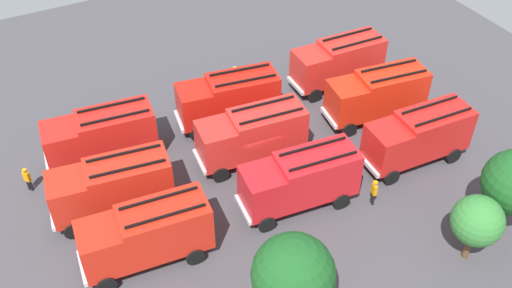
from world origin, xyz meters
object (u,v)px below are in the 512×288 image
at_px(fire_truck_7, 300,179).
at_px(fire_truck_8, 146,234).
at_px(fire_truck_4, 252,134).
at_px(tree_1, 477,221).
at_px(fire_truck_3, 377,94).
at_px(firefighter_0, 294,161).
at_px(fire_truck_2, 101,135).
at_px(fire_truck_0, 338,61).
at_px(fire_truck_1, 229,98).
at_px(traffic_cone_0, 121,233).
at_px(firefighter_2, 235,76).
at_px(tree_2, 293,275).
at_px(firefighter_3, 27,178).
at_px(fire_truck_5, 112,186).
at_px(fire_truck_6, 418,135).
at_px(firefighter_1, 374,191).

distance_m(fire_truck_7, fire_truck_8, 9.50).
relative_size(fire_truck_4, tree_1, 1.69).
height_order(fire_truck_3, firefighter_0, fire_truck_3).
bearing_deg(fire_truck_2, fire_truck_8, 95.45).
bearing_deg(fire_truck_0, fire_truck_1, 4.42).
relative_size(fire_truck_3, traffic_cone_0, 10.49).
bearing_deg(tree_1, traffic_cone_0, -31.98).
height_order(fire_truck_0, fire_truck_7, same).
relative_size(firefighter_2, tree_2, 0.30).
bearing_deg(tree_2, fire_truck_0, -129.89).
xyz_separation_m(firefighter_3, tree_1, (-20.55, 16.80, 1.98)).
distance_m(fire_truck_1, firefighter_0, 6.89).
bearing_deg(fire_truck_4, traffic_cone_0, 19.86).
bearing_deg(firefighter_0, firefighter_2, -155.59).
distance_m(firefighter_0, tree_2, 11.76).
bearing_deg(tree_2, fire_truck_3, -139.67).
distance_m(firefighter_2, tree_1, 21.29).
bearing_deg(fire_truck_7, fire_truck_2, -39.64).
distance_m(fire_truck_2, fire_truck_5, 4.89).
distance_m(fire_truck_5, fire_truck_6, 19.48).
relative_size(fire_truck_0, fire_truck_4, 0.98).
relative_size(fire_truck_6, firefighter_2, 4.00).
relative_size(firefighter_1, firefighter_3, 1.05).
distance_m(fire_truck_3, fire_truck_4, 9.86).
bearing_deg(fire_truck_2, firefighter_2, -156.15).
relative_size(fire_truck_2, tree_2, 1.20).
xyz_separation_m(fire_truck_1, fire_truck_5, (9.84, 4.65, 0.00)).
distance_m(fire_truck_5, firefighter_3, 6.18).
height_order(fire_truck_7, tree_1, tree_1).
distance_m(fire_truck_3, firefighter_0, 8.44).
distance_m(fire_truck_3, fire_truck_7, 10.45).
distance_m(fire_truck_0, fire_truck_2, 18.50).
bearing_deg(firefighter_2, fire_truck_0, -156.59).
relative_size(fire_truck_2, firefighter_1, 4.08).
distance_m(fire_truck_1, firefighter_3, 14.16).
relative_size(fire_truck_1, traffic_cone_0, 10.53).
xyz_separation_m(firefighter_2, firefighter_3, (16.41, 4.00, -0.06)).
height_order(fire_truck_5, firefighter_2, fire_truck_5).
relative_size(fire_truck_2, traffic_cone_0, 10.46).
xyz_separation_m(firefighter_1, firefighter_3, (18.38, -11.01, -0.05)).
xyz_separation_m(firefighter_0, firefighter_3, (15.52, -6.31, 0.02)).
bearing_deg(fire_truck_0, fire_truck_4, 27.50).
relative_size(fire_truck_3, fire_truck_6, 1.02).
relative_size(fire_truck_4, firefighter_1, 4.06).
xyz_separation_m(fire_truck_3, fire_truck_8, (18.75, 4.60, 0.00)).
height_order(fire_truck_2, fire_truck_6, same).
bearing_deg(fire_truck_0, tree_2, 52.34).
relative_size(fire_truck_6, firefighter_1, 4.01).
relative_size(fire_truck_4, fire_truck_7, 1.00).
xyz_separation_m(fire_truck_7, tree_1, (-6.22, 7.83, 0.80)).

